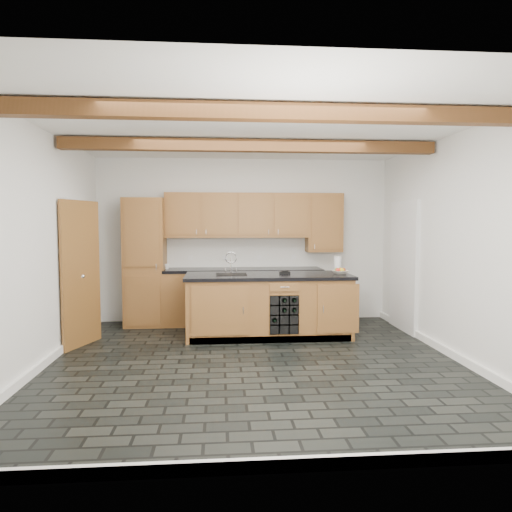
{
  "coord_description": "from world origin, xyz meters",
  "views": [
    {
      "loc": [
        -0.42,
        -5.44,
        1.68
      ],
      "look_at": [
        0.08,
        0.8,
        1.24
      ],
      "focal_mm": 32.0,
      "sensor_mm": 36.0,
      "label": 1
    }
  ],
  "objects_px": {
    "island": "(269,305)",
    "fruit_bowl": "(340,272)",
    "kitchen_scale": "(285,272)",
    "paper_towel": "(338,264)"
  },
  "relations": [
    {
      "from": "fruit_bowl",
      "to": "paper_towel",
      "type": "bearing_deg",
      "value": 82.48
    },
    {
      "from": "island",
      "to": "fruit_bowl",
      "type": "relative_size",
      "value": 10.82
    },
    {
      "from": "island",
      "to": "paper_towel",
      "type": "distance_m",
      "value": 1.29
    },
    {
      "from": "kitchen_scale",
      "to": "island",
      "type": "bearing_deg",
      "value": -172.79
    },
    {
      "from": "kitchen_scale",
      "to": "fruit_bowl",
      "type": "bearing_deg",
      "value": -8.67
    },
    {
      "from": "kitchen_scale",
      "to": "fruit_bowl",
      "type": "relative_size",
      "value": 0.7
    },
    {
      "from": "island",
      "to": "paper_towel",
      "type": "height_order",
      "value": "paper_towel"
    },
    {
      "from": "island",
      "to": "paper_towel",
      "type": "xyz_separation_m",
      "value": [
        1.11,
        0.27,
        0.59
      ]
    },
    {
      "from": "island",
      "to": "paper_towel",
      "type": "relative_size",
      "value": 10.2
    },
    {
      "from": "fruit_bowl",
      "to": "island",
      "type": "bearing_deg",
      "value": 178.0
    }
  ]
}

